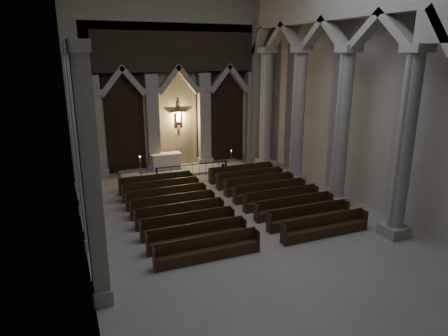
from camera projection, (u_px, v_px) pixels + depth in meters
name	position (u px, v px, depth m)	size (l,w,h in m)	color
room	(259.00, 55.00, 15.50)	(24.00, 24.10, 12.00)	#97958F
sanctuary_wall	(178.00, 70.00, 26.02)	(14.00, 0.77, 12.00)	#9C9992
right_arcade	(351.00, 49.00, 18.63)	(1.00, 24.00, 12.00)	#9C9992
left_pilasters	(80.00, 144.00, 17.17)	(0.60, 13.00, 8.03)	#9C9992
sanctuary_step	(185.00, 170.00, 27.01)	(8.50, 2.60, 0.15)	#9C9992
altar	(166.00, 161.00, 26.92)	(2.04, 0.82, 1.04)	beige
altar_rail	(192.00, 169.00, 25.30)	(4.69, 0.09, 0.92)	black
candle_stand_left	(141.00, 175.00, 24.61)	(0.27, 0.27, 1.62)	#A88633
candle_stand_right	(231.00, 164.00, 27.37)	(0.22, 0.22, 1.32)	#A88633
pews	(228.00, 204.00, 20.17)	(9.63, 9.14, 0.94)	black
worshipper	(223.00, 173.00, 24.30)	(0.45, 0.29, 1.22)	black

